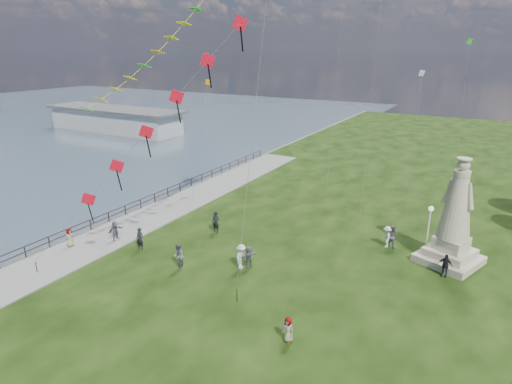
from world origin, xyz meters
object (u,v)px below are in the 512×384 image
Objects in this scene: person_1 at (178,256)px; person_7 at (392,236)px; person_6 at (216,222)px; lamppost at (429,221)px; person_5 at (115,231)px; person_0 at (140,239)px; person_2 at (241,257)px; person_9 at (445,265)px; statue at (454,225)px; person_10 at (70,239)px; person_11 at (249,257)px; person_8 at (387,237)px; pier_pavilion at (115,119)px; person_4 at (288,330)px.

person_7 is at bearing 100.47° from person_1.
lamppost is at bearing 12.22° from person_6.
person_5 is at bearing 43.49° from person_7.
person_2 reaches higher than person_0.
person_6 is 18.01m from person_9.
person_10 is (-26.27, -12.19, -2.22)m from statue.
person_6 is 6.70m from person_11.
person_11 is at bearing -59.01° from person_8.
lamppost reaches higher than person_11.
person_0 is at bearing 92.88° from person_2.
person_11 is (8.77, 1.80, -0.10)m from person_0.
person_10 is (37.00, -39.08, -1.08)m from pier_pavilion.
lamppost is at bearing -59.99° from person_2.
person_7 reaches higher than person_8.
person_11 is (-7.82, -8.20, -0.07)m from person_8.
person_11 reaches higher than person_5.
person_11 is at bearing -77.90° from person_5.
person_0 is at bearing -50.69° from person_11.
person_6 reaches higher than person_2.
pier_pavilion is 15.84× the size of person_6.
statue is at bearing 97.93° from person_9.
pier_pavilion is 64.61m from person_7.
pier_pavilion is at bearing 177.09° from statue.
lamppost is at bearing -155.06° from statue.
pier_pavilion is 55.75m from person_0.
pier_pavilion is at bearing -160.31° from person_1.
statue is 29.05m from person_10.
person_5 reaches higher than person_10.
pier_pavilion is 15.60× the size of person_1.
lamppost is 2.73× the size of person_10.
person_4 is at bearing -108.95° from lamppost.
person_0 is 0.94× the size of person_1.
person_7 is (2.10, 14.49, 0.19)m from person_4.
person_7 is (12.36, 11.12, -0.04)m from person_1.
person_11 is (-8.15, -8.43, -0.12)m from person_7.
pier_pavilion reaches higher than person_0.
pier_pavilion reaches higher than person_9.
person_10 is at bearing -137.05° from person_6.
person_4 is at bearing -94.48° from statue.
person_8 is (-0.33, -0.23, -0.05)m from person_7.
person_10 is at bearing 147.20° from person_5.
person_0 reaches higher than person_4.
person_0 is at bearing -75.24° from person_10.
person_6 is at bearing 44.13° from person_2.
pier_pavilion reaches higher than person_6.
person_7 reaches higher than person_4.
person_7 is (13.66, 4.61, -0.03)m from person_6.
person_4 is (10.26, -3.37, -0.23)m from person_1.
person_10 is (-24.63, -12.05, -2.23)m from lamppost.
person_7 reaches higher than person_2.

